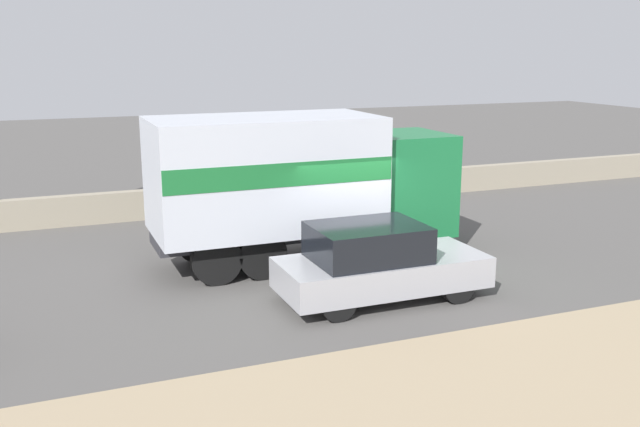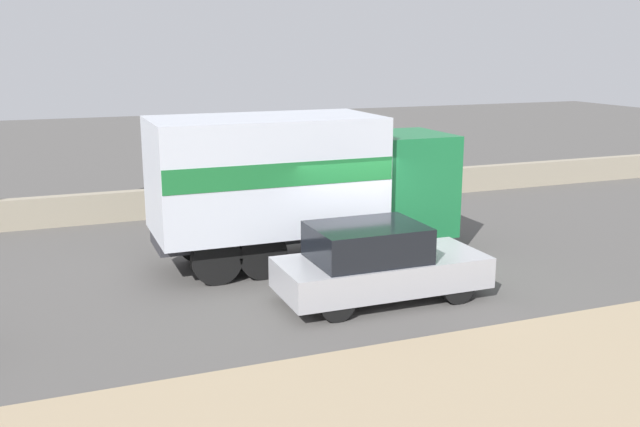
{
  "view_description": "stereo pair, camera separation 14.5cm",
  "coord_description": "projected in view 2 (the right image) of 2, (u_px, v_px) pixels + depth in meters",
  "views": [
    {
      "loc": [
        -6.31,
        -13.09,
        4.94
      ],
      "look_at": [
        -0.82,
        0.48,
        1.49
      ],
      "focal_mm": 40.0,
      "sensor_mm": 36.0,
      "label": 1
    },
    {
      "loc": [
        -6.17,
        -13.14,
        4.94
      ],
      "look_at": [
        -0.82,
        0.48,
        1.49
      ],
      "focal_mm": 40.0,
      "sensor_mm": 36.0,
      "label": 2
    }
  ],
  "objects": [
    {
      "name": "ground_plane",
      "position": [
        364.0,
        283.0,
        15.24
      ],
      "size": [
        80.0,
        80.0,
        0.0
      ],
      "primitive_type": "plane",
      "color": "#514F4C"
    },
    {
      "name": "dirt_shoulder_foreground",
      "position": [
        514.0,
        389.0,
        10.48
      ],
      "size": [
        60.0,
        4.31,
        0.04
      ],
      "color": "#9E896B",
      "rests_on": "ground_plane"
    },
    {
      "name": "stone_wall_backdrop",
      "position": [
        260.0,
        195.0,
        22.06
      ],
      "size": [
        60.0,
        0.35,
        0.86
      ],
      "color": "gray",
      "rests_on": "ground_plane"
    },
    {
      "name": "box_truck",
      "position": [
        295.0,
        179.0,
        16.27
      ],
      "size": [
        7.03,
        2.58,
        3.42
      ],
      "color": "#196B38",
      "rests_on": "ground_plane"
    },
    {
      "name": "car_hatchback",
      "position": [
        377.0,
        263.0,
        14.06
      ],
      "size": [
        4.15,
        1.76,
        1.56
      ],
      "color": "#9E9EA3",
      "rests_on": "ground_plane"
    }
  ]
}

